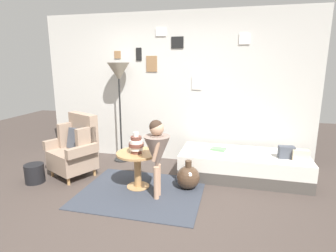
% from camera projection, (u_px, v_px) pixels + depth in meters
% --- Properties ---
extents(ground_plane, '(12.00, 12.00, 0.00)m').
position_uv_depth(ground_plane, '(137.00, 211.00, 3.29)').
color(ground_plane, '#423833').
extents(gallery_wall, '(4.80, 0.12, 2.60)m').
position_uv_depth(gallery_wall, '(173.00, 88.00, 4.84)').
color(gallery_wall, beige).
rests_on(gallery_wall, ground).
extents(rug, '(1.65, 1.34, 0.01)m').
position_uv_depth(rug, '(141.00, 192.00, 3.76)').
color(rug, '#333842').
rests_on(rug, ground).
extents(armchair, '(0.90, 0.81, 0.97)m').
position_uv_depth(armchair, '(76.00, 148.00, 4.28)').
color(armchair, tan).
rests_on(armchair, ground).
extents(daybed, '(1.91, 0.82, 0.40)m').
position_uv_depth(daybed, '(243.00, 165.00, 4.22)').
color(daybed, '#4C4742').
rests_on(daybed, ground).
extents(pillow_head, '(0.22, 0.13, 0.15)m').
position_uv_depth(pillow_head, '(300.00, 155.00, 3.86)').
color(pillow_head, beige).
rests_on(pillow_head, daybed).
extents(pillow_mid, '(0.23, 0.15, 0.18)m').
position_uv_depth(pillow_mid, '(286.00, 152.00, 3.94)').
color(pillow_mid, '#474C56').
rests_on(pillow_mid, daybed).
extents(side_table, '(0.59, 0.59, 0.52)m').
position_uv_depth(side_table, '(137.00, 162.00, 3.85)').
color(side_table, tan).
rests_on(side_table, ground).
extents(vase_striped, '(0.21, 0.21, 0.30)m').
position_uv_depth(vase_striped, '(136.00, 144.00, 3.76)').
color(vase_striped, brown).
rests_on(vase_striped, side_table).
extents(floor_lamp, '(0.38, 0.38, 1.75)m').
position_uv_depth(floor_lamp, '(119.00, 76.00, 4.69)').
color(floor_lamp, black).
rests_on(floor_lamp, ground).
extents(person_child, '(0.34, 0.34, 1.05)m').
position_uv_depth(person_child, '(157.00, 150.00, 3.48)').
color(person_child, tan).
rests_on(person_child, ground).
extents(book_on_daybed, '(0.25, 0.20, 0.03)m').
position_uv_depth(book_on_daybed, '(218.00, 149.00, 4.31)').
color(book_on_daybed, '#669F65').
rests_on(book_on_daybed, daybed).
extents(demijohn_near, '(0.33, 0.33, 0.42)m').
position_uv_depth(demijohn_near, '(188.00, 177.00, 3.86)').
color(demijohn_near, '#473323').
rests_on(demijohn_near, ground).
extents(magazine_basket, '(0.28, 0.28, 0.28)m').
position_uv_depth(magazine_basket, '(35.00, 173.00, 4.06)').
color(magazine_basket, black).
rests_on(magazine_basket, ground).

